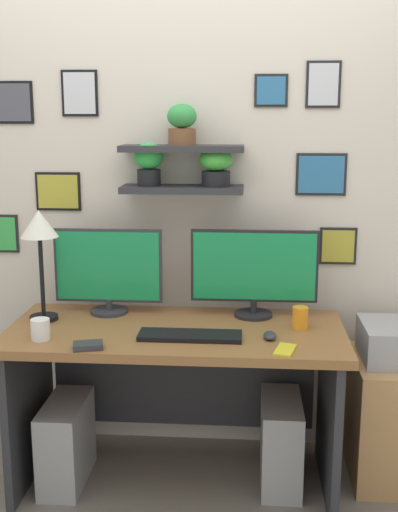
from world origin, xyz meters
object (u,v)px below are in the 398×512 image
desk_lamp (40,234)px  pen_cup (300,318)px  computer_tower_right (281,442)px  computer_tower_left (66,442)px  scissors_tray (88,346)px  computer_mouse (270,336)px  cell_phone (285,350)px  monitor_right (254,271)px  coffee_mug (40,329)px  keyboard (190,336)px  desk (177,369)px  monitor_left (108,270)px  drawer_cabinet (398,418)px

desk_lamp → pen_cup: desk_lamp is taller
computer_tower_right → computer_tower_left: bearing=-176.2°
scissors_tray → computer_mouse: bearing=13.1°
cell_phone → pen_cup: (0.08, 0.29, 0.05)m
monitor_right → desk_lamp: desk_lamp is taller
desk_lamp → computer_tower_left: bearing=-45.7°
scissors_tray → computer_tower_right: size_ratio=0.30×
computer_mouse → coffee_mug: 0.97m
keyboard → scissors_tray: bearing=-158.3°
desk_lamp → computer_tower_left: desk_lamp is taller
keyboard → computer_mouse: size_ratio=4.89×
desk → desk_lamp: bearing=177.5°
monitor_right → monitor_left: bearing=-180.0°
monitor_left → scissors_tray: 0.54m
desk → scissors_tray: (-0.33, -0.33, 0.23)m
scissors_tray → pen_cup: bearing=19.9°
keyboard → pen_cup: bearing=18.4°
desk → computer_tower_left: bearing=-170.1°
keyboard → monitor_right: bearing=51.3°
desk → monitor_left: 0.57m
computer_mouse → pen_cup: size_ratio=0.90×
cell_phone → scissors_tray: bearing=-163.1°
monitor_right → keyboard: (-0.27, -0.34, -0.21)m
desk → cell_phone: cell_phone is taller
cell_phone → computer_tower_left: 1.15m
desk_lamp → scissors_tray: bearing=-50.4°
computer_mouse → scissors_tray: (-0.74, -0.17, -0.00)m
keyboard → computer_tower_left: keyboard is taller
scissors_tray → computer_tower_right: 1.03m
monitor_left → cell_phone: size_ratio=3.68×
monitor_right → cell_phone: (0.12, -0.47, -0.21)m
desk → monitor_left: bearing=154.5°
desk → desk_lamp: (-0.62, 0.03, 0.62)m
computer_tower_right → drawer_cabinet: bearing=11.6°
monitor_left → computer_mouse: monitor_left is taller
computer_mouse → monitor_left: bearing=156.8°
cell_phone → pen_cup: bearing=89.2°
monitor_right → cell_phone: monitor_right is taller
cell_phone → coffee_mug: 1.03m
coffee_mug → pen_cup: 1.13m
keyboard → scissors_tray: scissors_tray is taller
computer_mouse → drawer_cabinet: bearing=22.0°
desk → desk_lamp: 0.88m
desk → monitor_right: 0.58m
coffee_mug → scissors_tray: coffee_mug is taller
coffee_mug → computer_tower_right: 1.21m
desk → drawer_cabinet: (1.03, 0.09, -0.25)m
monitor_right → pen_cup: bearing=-41.0°
scissors_tray → drawer_cabinet: 1.50m
computer_tower_left → keyboard: bearing=-8.1°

